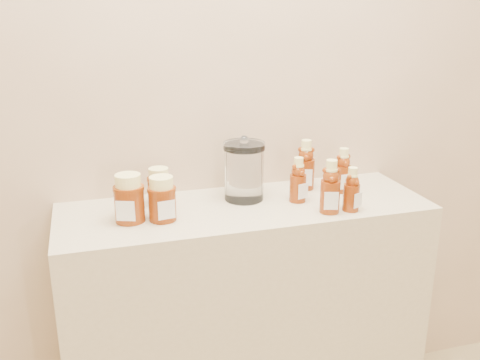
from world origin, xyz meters
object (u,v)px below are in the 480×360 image
object	(u,v)px
glass_canister	(244,169)
display_table	(245,325)
honey_jar_left	(129,198)
bear_bottle_front_left	(331,183)
bear_bottle_back_left	(298,177)

from	to	relation	value
glass_canister	display_table	bearing A→B (deg)	-101.26
display_table	honey_jar_left	size ratio (longest dim) A/B	8.16
display_table	glass_canister	distance (m)	0.56
bear_bottle_front_left	honey_jar_left	xyz separation A→B (m)	(-0.61, 0.10, -0.02)
display_table	bear_bottle_back_left	world-z (taller)	bear_bottle_back_left
bear_bottle_front_left	glass_canister	size ratio (longest dim) A/B	0.91
display_table	bear_bottle_front_left	xyz separation A→B (m)	(0.23, -0.13, 0.55)
honey_jar_left	bear_bottle_back_left	bearing A→B (deg)	22.14
bear_bottle_back_left	bear_bottle_front_left	xyz separation A→B (m)	(0.06, -0.12, 0.01)
bear_bottle_back_left	glass_canister	bearing A→B (deg)	140.62
display_table	bear_bottle_back_left	distance (m)	0.56
bear_bottle_front_left	honey_jar_left	world-z (taller)	bear_bottle_front_left
bear_bottle_front_left	honey_jar_left	size ratio (longest dim) A/B	1.31
bear_bottle_back_left	glass_canister	xyz separation A→B (m)	(-0.16, 0.07, 0.02)
glass_canister	bear_bottle_back_left	bearing A→B (deg)	-23.43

